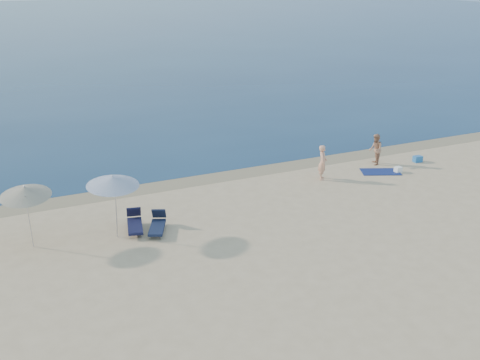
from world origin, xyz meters
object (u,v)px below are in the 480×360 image
object	(u,v)px
person_right	(376,149)
umbrella_near	(113,181)
person_left	(323,162)
blue_cooler	(418,159)

from	to	relation	value
person_right	umbrella_near	size ratio (longest dim) A/B	0.63
person_left	blue_cooler	size ratio (longest dim) A/B	3.80
blue_cooler	person_left	bearing A→B (deg)	-174.36
umbrella_near	person_left	bearing A→B (deg)	7.73
person_left	person_right	size ratio (longest dim) A/B	1.06
person_right	blue_cooler	bearing A→B (deg)	102.59
blue_cooler	umbrella_near	distance (m)	16.98
person_left	blue_cooler	bearing A→B (deg)	-56.77
umbrella_near	blue_cooler	bearing A→B (deg)	4.12
person_left	person_right	bearing A→B (deg)	-46.24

